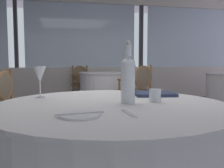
{
  "coord_description": "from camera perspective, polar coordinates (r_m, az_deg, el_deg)",
  "views": [
    {
      "loc": [
        -0.57,
        -2.79,
        1.0
      ],
      "look_at": [
        -0.27,
        -1.34,
        0.86
      ],
      "focal_mm": 39.9,
      "sensor_mm": 36.0,
      "label": 1
    }
  ],
  "objects": [
    {
      "name": "butter_knife",
      "position": [
        1.06,
        -7.39,
        -6.79
      ],
      "size": [
        0.21,
        0.05,
        0.0
      ],
      "primitive_type": "cube",
      "rotation": [
        0.0,
        0.0,
        0.13
      ],
      "color": "silver",
      "rests_on": "foreground_table"
    },
    {
      "name": "wine_glass",
      "position": [
        1.63,
        -16.23,
        1.9
      ],
      "size": [
        0.08,
        0.08,
        0.2
      ],
      "color": "white",
      "rests_on": "foreground_table"
    },
    {
      "name": "water_bottle",
      "position": [
        1.37,
        3.68,
        1.38
      ],
      "size": [
        0.08,
        0.08,
        0.34
      ],
      "color": "white",
      "rests_on": "foreground_table"
    },
    {
      "name": "ground_plane",
      "position": [
        3.02,
        -0.31,
        -14.12
      ],
      "size": [
        13.3,
        13.3,
        0.0
      ],
      "primitive_type": "plane",
      "color": "#47384C"
    },
    {
      "name": "side_plate",
      "position": [
        1.06,
        -7.39,
        -7.07
      ],
      "size": [
        0.18,
        0.18,
        0.01
      ],
      "primitive_type": "cylinder",
      "color": "white",
      "rests_on": "foreground_table"
    },
    {
      "name": "dining_chair_1_0",
      "position": [
        4.6,
        6.05,
        -0.55
      ],
      "size": [
        0.64,
        0.61,
        0.94
      ],
      "rotation": [
        0.0,
        0.0,
        8.3
      ],
      "color": "olive",
      "rests_on": "ground_plane"
    },
    {
      "name": "dining_chair_1_1",
      "position": [
        6.21,
        -6.77,
        0.8
      ],
      "size": [
        0.64,
        0.61,
        0.9
      ],
      "rotation": [
        0.0,
        0.0,
        11.44
      ],
      "color": "olive",
      "rests_on": "ground_plane"
    },
    {
      "name": "window_wall_far",
      "position": [
        6.55,
        -6.92,
        5.99
      ],
      "size": [
        10.23,
        0.14,
        2.74
      ],
      "color": "silver",
      "rests_on": "ground_plane"
    },
    {
      "name": "menu_book",
      "position": [
        1.73,
        9.55,
        -2.19
      ],
      "size": [
        0.29,
        0.26,
        0.02
      ],
      "primitive_type": "cube",
      "rotation": [
        0.0,
        0.0,
        -0.13
      ],
      "color": "#2D3856",
      "rests_on": "foreground_table"
    },
    {
      "name": "dinner_fork",
      "position": [
        1.1,
        3.91,
        -6.73
      ],
      "size": [
        0.03,
        0.18,
        0.0
      ],
      "primitive_type": "cube",
      "rotation": [
        0.0,
        0.0,
        1.62
      ],
      "color": "silver",
      "rests_on": "foreground_table"
    },
    {
      "name": "water_tumbler",
      "position": [
        1.44,
        9.82,
        -2.57
      ],
      "size": [
        0.07,
        0.07,
        0.07
      ],
      "primitive_type": "cylinder",
      "color": "white",
      "rests_on": "foreground_table"
    },
    {
      "name": "background_table_1",
      "position": [
        5.39,
        -1.33,
        -1.38
      ],
      "size": [
        1.16,
        1.16,
        0.77
      ],
      "color": "white",
      "rests_on": "ground_plane"
    }
  ]
}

